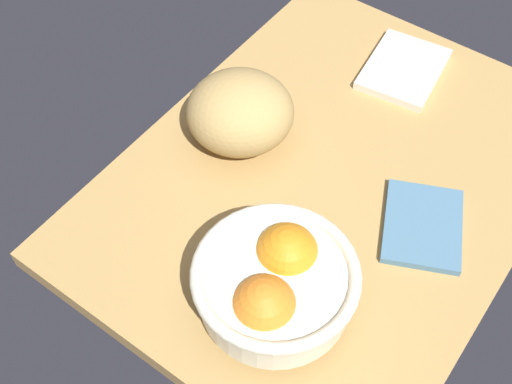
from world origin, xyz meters
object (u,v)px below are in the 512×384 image
Objects in this scene: fruit_bowl at (275,283)px; napkin_spare at (423,226)px; napkin_folded at (404,69)px; bread_loaf at (240,112)px.

fruit_bowl is 23.80cm from napkin_spare.
napkin_folded is (46.82, 7.36, -4.75)cm from fruit_bowl.
fruit_bowl is 1.35× the size of napkin_folded.
napkin_folded is at bearing 8.93° from fruit_bowl.
bread_loaf is at bearing 45.49° from fruit_bowl.
napkin_spare is (1.45, -29.66, -4.99)cm from bread_loaf.
bread_loaf reaches higher than fruit_bowl.
bread_loaf is 30.27cm from napkin_folded.
bread_loaf is 1.17× the size of napkin_spare.
napkin_spare is at bearing -24.03° from fruit_bowl.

